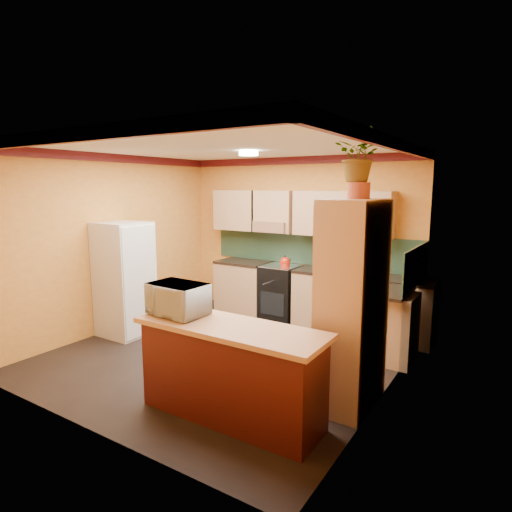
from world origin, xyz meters
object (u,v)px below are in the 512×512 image
Objects in this scene: fridge at (124,279)px; pantry at (353,304)px; stove at (281,292)px; microwave at (178,299)px; breakfast_bar at (231,374)px; base_cabinets_back at (315,298)px.

pantry reaches higher than fridge.
stove is 3.12m from microwave.
fridge is at bearing 158.13° from breakfast_bar.
microwave is (-1.52, -0.90, 0.04)m from pantry.
fridge reaches higher than base_cabinets_back.
base_cabinets_back is 2.98m from fridge.
breakfast_bar is (2.73, -1.10, -0.41)m from fridge.
stove is at bearing -180.00° from base_cabinets_back.
breakfast_bar is 3.09× the size of microwave.
fridge is 2.92× the size of microwave.
fridge is at bearing 154.55° from microwave.
breakfast_bar is (1.13, -3.02, -0.02)m from stove.
pantry reaches higher than stove.
base_cabinets_back is at bearing 0.00° from stove.
fridge is at bearing -139.23° from base_cabinets_back.
stove is 2.54m from fridge.
fridge is (-1.61, -1.92, 0.39)m from stove.
pantry is 1.17× the size of breakfast_bar.
stove reaches higher than base_cabinets_back.
fridge is at bearing -129.86° from stove.
stove is 0.43× the size of pantry.
stove reaches higher than breakfast_bar.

